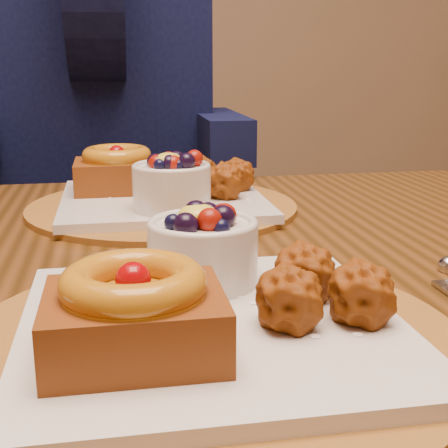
{
  "coord_description": "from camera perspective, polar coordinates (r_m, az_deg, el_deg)",
  "views": [
    {
      "loc": [
        -0.08,
        -0.6,
        0.96
      ],
      "look_at": [
        0.0,
        -0.12,
        0.83
      ],
      "focal_mm": 50.0,
      "sensor_mm": 36.0,
      "label": 1
    }
  ],
  "objects": [
    {
      "name": "dining_table",
      "position": [
        0.71,
        -3.95,
        -8.88
      ],
      "size": [
        1.6,
        0.9,
        0.76
      ],
      "color": "#362009",
      "rests_on": "ground"
    },
    {
      "name": "chair_far",
      "position": [
        1.58,
        -3.88,
        -4.36
      ],
      "size": [
        0.39,
        0.39,
        0.8
      ],
      "rotation": [
        0.0,
        0.0,
        -0.0
      ],
      "color": "black",
      "rests_on": "ground"
    },
    {
      "name": "place_setting_far",
      "position": [
        0.88,
        -5.87,
        3.11
      ],
      "size": [
        0.38,
        0.38,
        0.09
      ],
      "color": "brown",
      "rests_on": "dining_table"
    },
    {
      "name": "diner",
      "position": [
        1.34,
        -11.42,
        14.01
      ],
      "size": [
        0.54,
        0.52,
        0.89
      ],
      "rotation": [
        0.0,
        0.0,
        0.12
      ],
      "color": "black",
      "rests_on": "ground"
    },
    {
      "name": "place_setting_near",
      "position": [
        0.47,
        -1.65,
        -7.6
      ],
      "size": [
        0.38,
        0.38,
        0.09
      ],
      "color": "brown",
      "rests_on": "dining_table"
    }
  ]
}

